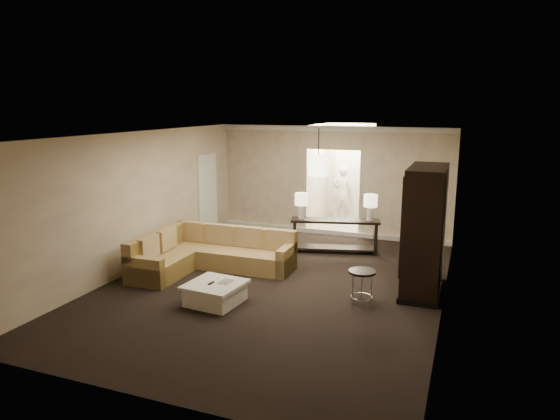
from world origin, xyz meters
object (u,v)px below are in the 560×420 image
at_px(armoire, 424,233).
at_px(person, 343,191).
at_px(sectional_sofa, 208,254).
at_px(drink_table, 362,280).
at_px(console_table, 335,233).
at_px(coffee_table, 215,293).

relative_size(armoire, person, 1.27).
bearing_deg(person, sectional_sofa, 65.61).
bearing_deg(armoire, drink_table, -133.94).
bearing_deg(console_table, drink_table, -80.64).
bearing_deg(coffee_table, person, 85.70).
xyz_separation_m(coffee_table, drink_table, (2.32, 0.91, 0.23)).
height_order(console_table, drink_table, console_table).
height_order(sectional_sofa, person, person).
bearing_deg(armoire, person, 118.65).
bearing_deg(armoire, console_table, 139.31).
bearing_deg(armoire, sectional_sofa, -175.83).
bearing_deg(coffee_table, drink_table, 21.38).
distance_m(armoire, person, 5.65).
distance_m(sectional_sofa, console_table, 2.99).
relative_size(sectional_sofa, coffee_table, 2.83).
relative_size(console_table, person, 1.14).
distance_m(coffee_table, drink_table, 2.51).
relative_size(armoire, drink_table, 3.96).
bearing_deg(person, armoire, 110.20).
bearing_deg(sectional_sofa, person, 73.15).
height_order(coffee_table, drink_table, drink_table).
distance_m(armoire, drink_table, 1.46).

